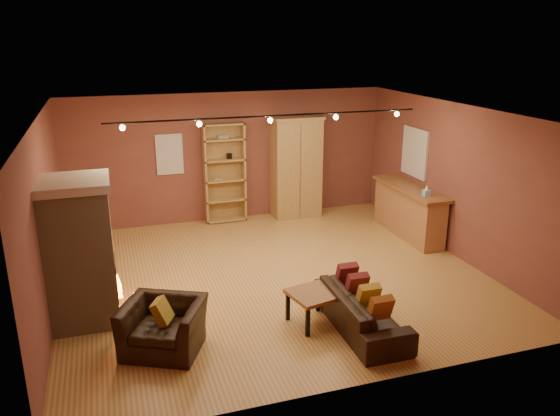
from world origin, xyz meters
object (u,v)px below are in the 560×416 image
object	(u,v)px
armchair	(163,319)
fireplace	(80,252)
loveseat	(362,303)
coffee_table	(313,297)
bookcase	(224,172)
armoire	(296,167)
bar_counter	(408,211)

from	to	relation	value
armchair	fireplace	bearing A→B (deg)	156.94
fireplace	loveseat	xyz separation A→B (m)	(3.69, -1.44, -0.68)
coffee_table	bookcase	bearing A→B (deg)	92.56
bookcase	armchair	xyz separation A→B (m)	(-1.90, -4.87, -0.66)
fireplace	armoire	xyz separation A→B (m)	(4.48, 3.56, 0.08)
armoire	bar_counter	size ratio (longest dim) A/B	1.05
fireplace	coffee_table	distance (m)	3.34
bookcase	fireplace	bearing A→B (deg)	-127.56
armoire	loveseat	world-z (taller)	armoire
loveseat	coffee_table	world-z (taller)	loveseat
bookcase	coffee_table	world-z (taller)	bookcase
loveseat	coffee_table	xyz separation A→B (m)	(-0.60, 0.33, 0.03)
bookcase	coffee_table	bearing A→B (deg)	-87.44
bookcase	loveseat	bearing A→B (deg)	-81.05
coffee_table	armoire	bearing A→B (deg)	73.40
loveseat	coffee_table	bearing A→B (deg)	62.04
armoire	coffee_table	bearing A→B (deg)	-106.60
armchair	armoire	bearing A→B (deg)	79.52
coffee_table	armchair	bearing A→B (deg)	-179.33
fireplace	armchair	distance (m)	1.61
armoire	coffee_table	world-z (taller)	armoire
bookcase	armchair	world-z (taller)	bookcase
armoire	loveseat	xyz separation A→B (m)	(-0.79, -5.00, -0.76)
bar_counter	loveseat	bearing A→B (deg)	-129.68
armoire	bar_counter	distance (m)	2.68
armoire	loveseat	size ratio (longest dim) A/B	1.20
loveseat	coffee_table	size ratio (longest dim) A/B	2.50
bookcase	armchair	distance (m)	5.27
fireplace	coffee_table	size ratio (longest dim) A/B	2.81
armoire	coffee_table	xyz separation A→B (m)	(-1.39, -4.67, -0.73)
armoire	coffee_table	size ratio (longest dim) A/B	3.00
armchair	bar_counter	bearing A→B (deg)	54.01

